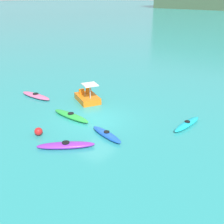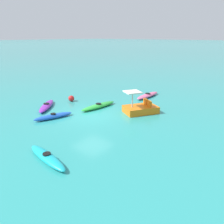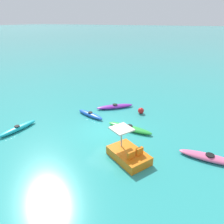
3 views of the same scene
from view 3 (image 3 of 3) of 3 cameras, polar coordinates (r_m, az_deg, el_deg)
The scene contains 8 objects.
ground_plane at distance 14.86m, azimuth -1.81°, elevation -5.08°, with size 600.00×600.00×0.00m, color teal.
kayak_blue at distance 16.97m, azimuth -6.03°, elevation -0.67°, with size 2.78×1.23×0.37m.
kayak_purple at distance 18.44m, azimuth 0.83°, elevation 1.56°, with size 2.93×2.74×0.37m.
kayak_cyan at distance 16.24m, azimuth -24.79°, elevation -4.16°, with size 0.87×3.09×0.37m.
kayak_green at distance 14.86m, azimuth 4.88°, elevation -4.44°, with size 3.45×0.84×0.37m.
kayak_pink at distance 13.09m, azimuth 25.42°, elevation -11.37°, with size 3.34×0.81×0.37m.
pedal_boat_orange at distance 11.90m, azimuth 4.57°, elevation -11.51°, with size 2.82×2.46×1.68m.
buoy_red at distance 17.51m, azimuth 8.03°, elevation 0.35°, with size 0.51×0.51×0.51m, color red.
Camera 3 is at (-6.34, 11.30, 7.27)m, focal length 32.93 mm.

